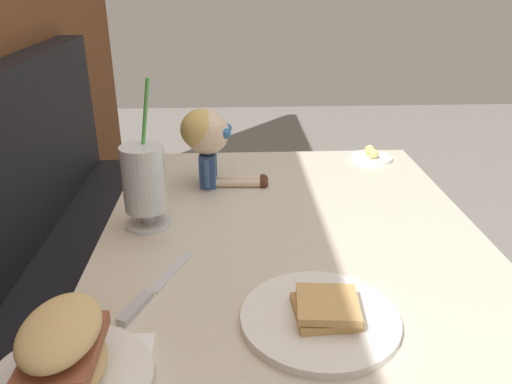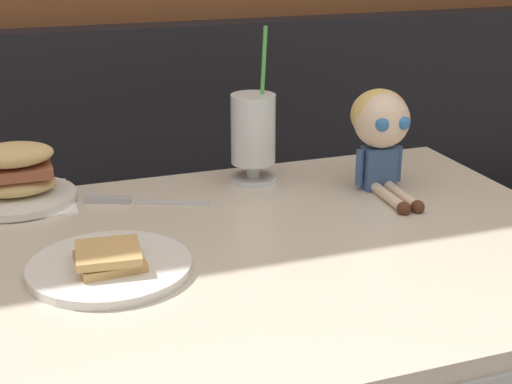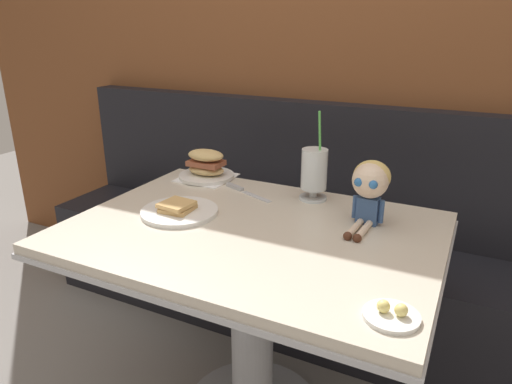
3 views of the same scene
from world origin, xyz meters
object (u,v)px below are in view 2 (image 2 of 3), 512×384
toast_plate (110,265)px  butter_knife (126,200)px  milkshake_glass (253,134)px  seated_doll (381,125)px  sandwich_plate (15,179)px

toast_plate → butter_knife: bearing=75.2°
milkshake_glass → seated_doll: (0.22, -0.12, 0.03)m
butter_knife → seated_doll: bearing=-10.0°
milkshake_glass → toast_plate: bearing=-137.1°
toast_plate → milkshake_glass: milkshake_glass is taller
toast_plate → seated_doll: seated_doll is taller
toast_plate → sandwich_plate: sandwich_plate is taller
toast_plate → seated_doll: bearing=19.2°
butter_knife → seated_doll: (0.49, -0.09, 0.12)m
toast_plate → milkshake_glass: 0.48m
milkshake_glass → sandwich_plate: milkshake_glass is taller
toast_plate → sandwich_plate: 0.37m
seated_doll → milkshake_glass: bearing=150.9°
milkshake_glass → butter_knife: size_ratio=1.40×
sandwich_plate → seated_doll: bearing=-13.0°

